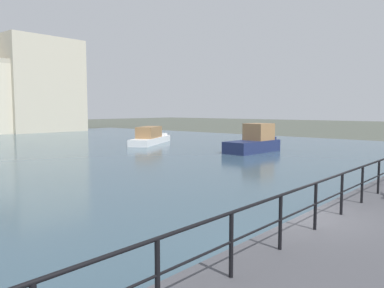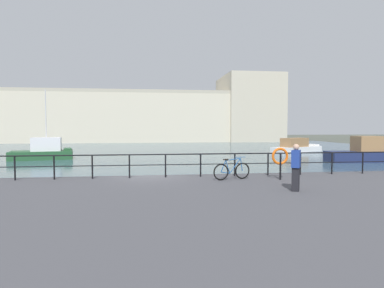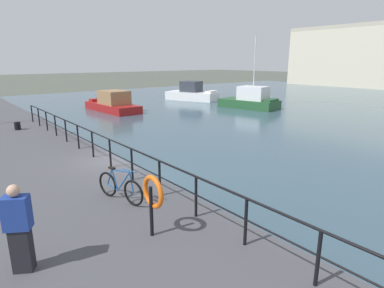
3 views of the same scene
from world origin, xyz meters
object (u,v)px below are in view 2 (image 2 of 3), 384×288
at_px(moored_harbor_tender, 296,147).
at_px(parked_bicycle, 232,171).
at_px(moored_blue_motorboat, 360,152).
at_px(standing_person, 296,167).
at_px(harbor_building, 175,116).
at_px(moored_cabin_cruiser, 44,151).
at_px(life_ring_stand, 280,157).

xyz_separation_m(moored_harbor_tender, parked_bicycle, (-16.14, -28.38, 0.74)).
distance_m(moored_blue_motorboat, standing_person, 23.78).
bearing_deg(harbor_building, parked_bicycle, -92.21).
relative_size(harbor_building, moored_cabin_cruiser, 8.30).
bearing_deg(standing_person, moored_harbor_tender, 96.62).
distance_m(moored_harbor_tender, parked_bicycle, 32.65).
xyz_separation_m(parked_bicycle, life_ring_stand, (2.09, -0.23, 0.59)).
bearing_deg(moored_blue_motorboat, life_ring_stand, -129.83).
xyz_separation_m(harbor_building, moored_cabin_cruiser, (-16.96, -41.54, -5.06)).
distance_m(harbor_building, standing_person, 66.60).
distance_m(parked_bicycle, life_ring_stand, 2.18).
xyz_separation_m(moored_blue_motorboat, parked_bicycle, (-16.71, -15.60, 0.54)).
bearing_deg(life_ring_stand, harbor_building, 89.67).
bearing_deg(life_ring_stand, moored_cabin_cruiser, 126.52).
relative_size(parked_bicycle, standing_person, 1.02).
bearing_deg(moored_blue_motorboat, moored_cabin_cruiser, 170.99).
xyz_separation_m(harbor_building, moored_harbor_tender, (13.68, -35.33, -5.16)).
bearing_deg(standing_person, parked_bicycle, 152.26).
xyz_separation_m(harbor_building, parked_bicycle, (-2.46, -63.71, -4.43)).
bearing_deg(harbor_building, standing_person, -90.70).
distance_m(moored_harbor_tender, standing_person, 34.37).
bearing_deg(parked_bicycle, moored_cabin_cruiser, 108.81).
distance_m(moored_cabin_cruiser, standing_person, 29.73).
distance_m(harbor_building, moored_harbor_tender, 38.24).
relative_size(moored_cabin_cruiser, standing_person, 4.30).
xyz_separation_m(moored_cabin_cruiser, parked_bicycle, (14.50, -22.17, 0.63)).
bearing_deg(moored_cabin_cruiser, moored_blue_motorboat, -23.03).
bearing_deg(standing_person, moored_cabin_cruiser, 154.49).
xyz_separation_m(moored_blue_motorboat, standing_person, (-15.07, -18.37, 1.02)).
xyz_separation_m(moored_harbor_tender, life_ring_stand, (-14.04, -28.61, 1.32)).
height_order(harbor_building, standing_person, harbor_building).
height_order(parked_bicycle, standing_person, standing_person).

